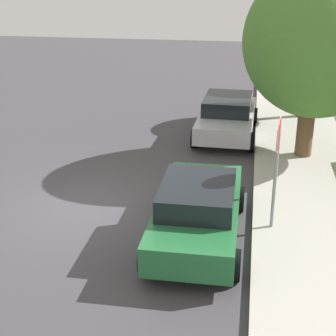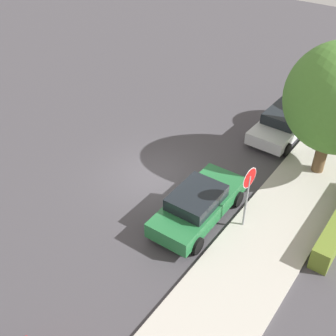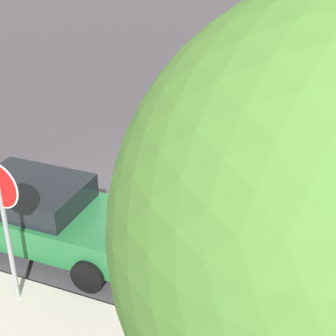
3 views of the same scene
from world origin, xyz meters
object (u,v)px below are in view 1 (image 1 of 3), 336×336
parked_car_green (198,209)px  street_tree_mid_block (311,36)px  parked_car_silver (227,115)px  street_tree_near_corner (319,42)px  stop_sign (277,154)px

parked_car_green → street_tree_mid_block: size_ratio=1.02×
parked_car_silver → street_tree_near_corner: street_tree_near_corner is taller
stop_sign → parked_car_green: (0.60, -1.64, -1.18)m
parked_car_green → parked_car_silver: 7.59m
stop_sign → street_tree_near_corner: (-5.12, 1.20, 1.72)m
stop_sign → street_tree_mid_block: street_tree_mid_block is taller
stop_sign → parked_car_green: 2.10m
stop_sign → parked_car_silver: (-6.99, -1.46, -1.18)m
parked_car_green → parked_car_silver: size_ratio=0.98×
stop_sign → parked_car_silver: stop_sign is taller
parked_car_green → parked_car_silver: (-7.59, 0.18, -0.00)m
stop_sign → street_tree_near_corner: 5.53m
street_tree_mid_block → parked_car_silver: bearing=-49.4°
parked_car_silver → street_tree_mid_block: bearing=130.6°
stop_sign → street_tree_mid_block: (-9.42, 1.38, 1.34)m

